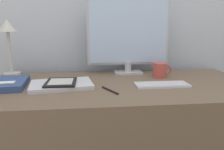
{
  "coord_description": "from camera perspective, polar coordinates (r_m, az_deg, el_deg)",
  "views": [
    {
      "loc": [
        -0.18,
        -0.97,
        1.06
      ],
      "look_at": [
        -0.06,
        0.11,
        0.81
      ],
      "focal_mm": 35.0,
      "sensor_mm": 36.0,
      "label": 1
    }
  ],
  "objects": [
    {
      "name": "desk",
      "position": [
        1.33,
        2.46,
        -18.05
      ],
      "size": [
        1.46,
        0.68,
        0.75
      ],
      "color": "brown",
      "rests_on": "ground_plane"
    },
    {
      "name": "laptop",
      "position": [
        1.15,
        -13.08,
        -2.48
      ],
      "size": [
        0.34,
        0.25,
        0.02
      ],
      "color": "#BCBCC1",
      "rests_on": "desk"
    },
    {
      "name": "wall_back",
      "position": [
        1.56,
        0.34,
        18.08
      ],
      "size": [
        3.6,
        0.05,
        2.4
      ],
      "color": "#B2BCC6",
      "rests_on": "ground_plane"
    },
    {
      "name": "notebook",
      "position": [
        1.24,
        -25.84,
        -2.06
      ],
      "size": [
        0.21,
        0.27,
        0.03
      ],
      "color": "#334775",
      "rests_on": "desk"
    },
    {
      "name": "pen",
      "position": [
        1.05,
        -0.55,
        -3.97
      ],
      "size": [
        0.07,
        0.13,
        0.01
      ],
      "color": "black",
      "rests_on": "desk"
    },
    {
      "name": "keyboard",
      "position": [
        1.16,
        12.91,
        -2.47
      ],
      "size": [
        0.27,
        0.11,
        0.01
      ],
      "color": "silver",
      "rests_on": "desk"
    },
    {
      "name": "monitor",
      "position": [
        1.41,
        4.33,
        10.59
      ],
      "size": [
        0.53,
        0.11,
        0.48
      ],
      "color": "#B7B7BC",
      "rests_on": "desk"
    },
    {
      "name": "coffee_mug",
      "position": [
        1.35,
        12.42,
        1.28
      ],
      "size": [
        0.12,
        0.08,
        0.09
      ],
      "color": "#B7473D",
      "rests_on": "desk"
    },
    {
      "name": "ereader",
      "position": [
        1.13,
        -13.18,
        -1.85
      ],
      "size": [
        0.15,
        0.18,
        0.01
      ],
      "color": "black",
      "rests_on": "laptop"
    },
    {
      "name": "desk_lamp",
      "position": [
        1.47,
        -25.49,
        8.79
      ],
      "size": [
        0.11,
        0.11,
        0.34
      ],
      "color": "#BCB7AD",
      "rests_on": "desk"
    }
  ]
}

